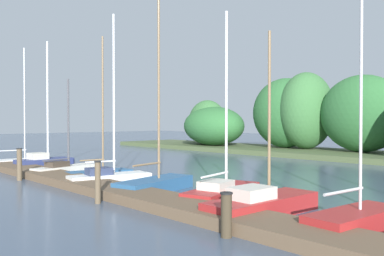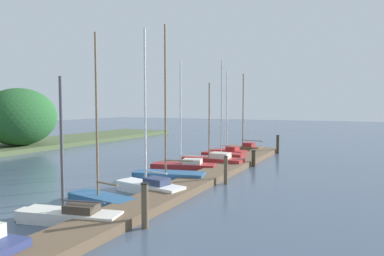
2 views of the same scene
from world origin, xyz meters
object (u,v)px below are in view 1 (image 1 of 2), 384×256
sailboat_2 (66,168)px  mooring_piling_3 (226,215)px  sailboat_7 (265,203)px  mooring_piling_1 (19,164)px  sailboat_0 (23,161)px  sailboat_4 (111,176)px  sailboat_1 (46,160)px  sailboat_6 (224,190)px  sailboat_3 (101,171)px  sailboat_5 (157,181)px  sailboat_8 (358,217)px  mooring_piling_2 (98,182)px

sailboat_2 → mooring_piling_3: size_ratio=4.63×
sailboat_7 → mooring_piling_1: size_ratio=3.64×
sailboat_0 → sailboat_4: bearing=-88.1°
sailboat_1 → mooring_piling_1: sailboat_1 is taller
sailboat_2 → sailboat_6: bearing=-97.0°
sailboat_3 → sailboat_7: sailboat_3 is taller
sailboat_3 → mooring_piling_3: bearing=-97.0°
sailboat_5 → mooring_piling_1: (-6.82, -3.09, 0.40)m
sailboat_4 → sailboat_7: (8.36, 0.32, -0.04)m
sailboat_1 → sailboat_8: sailboat_1 is taller
sailboat_2 → sailboat_3: sailboat_3 is taller
sailboat_7 → mooring_piling_3: sailboat_7 is taller
sailboat_2 → sailboat_3: size_ratio=0.72×
sailboat_4 → mooring_piling_3: 9.52m
sailboat_6 → sailboat_4: bearing=87.3°
sailboat_0 → sailboat_5: 13.64m
sailboat_6 → sailboat_7: 2.67m
sailboat_4 → sailboat_2: bearing=98.2°
sailboat_1 → sailboat_4: (8.22, -0.50, -0.06)m
sailboat_1 → sailboat_8: 19.35m
sailboat_0 → sailboat_6: sailboat_0 is taller
sailboat_2 → sailboat_3: bearing=-86.3°
sailboat_0 → sailboat_3: (8.55, 0.75, 0.05)m
sailboat_5 → mooring_piling_3: sailboat_5 is taller
sailboat_0 → mooring_piling_3: size_ratio=6.84×
sailboat_1 → sailboat_8: (19.35, 0.14, -0.12)m
sailboat_4 → mooring_piling_1: bearing=132.3°
sailboat_6 → sailboat_7: bearing=-123.3°
sailboat_7 → mooring_piling_2: sailboat_7 is taller
sailboat_7 → mooring_piling_3: (0.86, -2.69, 0.20)m
sailboat_5 → sailboat_6: size_ratio=1.22×
mooring_piling_2 → sailboat_6: bearing=57.1°
sailboat_0 → sailboat_5: (13.64, 0.38, 0.10)m
sailboat_4 → mooring_piling_2: bearing=-116.9°
sailboat_3 → mooring_piling_2: (5.76, -3.50, 0.42)m
sailboat_0 → sailboat_4: 10.92m
sailboat_4 → sailboat_8: sailboat_4 is taller
sailboat_6 → sailboat_0: bearing=79.3°
sailboat_0 → mooring_piling_3: sailboat_0 is taller
sailboat_3 → sailboat_6: size_ratio=1.04×
sailboat_1 → sailboat_5: 10.94m
sailboat_1 → mooring_piling_3: sailboat_1 is taller
sailboat_8 → mooring_piling_1: 15.57m
sailboat_5 → sailboat_8: size_ratio=1.13×
sailboat_1 → sailboat_2: 3.38m
sailboat_7 → sailboat_6: bearing=71.9°
sailboat_4 → mooring_piling_1: 4.84m
sailboat_3 → sailboat_8: bearing=-82.3°
sailboat_2 → sailboat_6: size_ratio=0.75×
sailboat_5 → mooring_piling_2: size_ratio=5.71×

